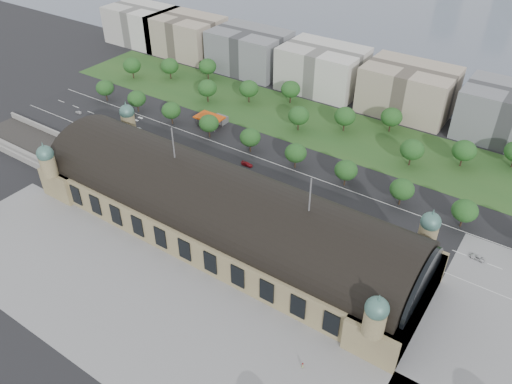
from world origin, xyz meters
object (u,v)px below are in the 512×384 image
Objects in this scene: traffic_car_2 at (159,151)px; parked_car_3 at (140,149)px; traffic_car_1 at (140,130)px; traffic_car_3 at (247,164)px; parked_car_5 at (205,182)px; bus_west at (275,189)px; traffic_car_0 at (79,112)px; petrol_station at (215,119)px; traffic_car_4 at (286,192)px; parked_car_1 at (132,146)px; parked_car_4 at (169,167)px; parked_car_6 at (175,163)px; traffic_car_6 at (477,257)px; parked_car_2 at (169,160)px; parked_car_0 at (125,143)px; bus_mid at (308,211)px; bus_east at (353,228)px; pedestrian_0 at (303,365)px.

parked_car_3 reaches higher than traffic_car_2.
traffic_car_1 and traffic_car_3 have the same top height.
parked_car_5 is 0.41× the size of bus_west.
traffic_car_0 is 54.34m from parked_car_3.
petrol_station is 37.89m from traffic_car_1.
traffic_car_4 is 0.76× the size of parked_car_1.
parked_car_6 reaches higher than parked_car_4.
traffic_car_6 reaches higher than traffic_car_2.
parked_car_2 is at bearing -79.02° from traffic_car_6.
traffic_car_4 is at bearing -89.21° from traffic_car_1.
parked_car_1 is 23.05m from parked_car_2.
parked_car_0 is 0.36× the size of bus_mid.
parked_car_3 is at bearing 55.84° from parked_car_1.
parked_car_4 is 85.29m from bus_east.
petrol_station is 84.42m from bus_mid.
parked_car_2 is 0.46× the size of bus_west.
traffic_car_1 reaches higher than parked_car_6.
parked_car_6 reaches higher than parked_car_5.
traffic_car_0 is 49.08m from parked_car_1.
bus_mid is at bearing 111.59° from pedestrian_0.
traffic_car_3 is at bearing -87.03° from traffic_car_6.
traffic_car_0 is (-66.62, -31.48, -2.25)m from petrol_station.
bus_west is at bearing 121.42° from pedestrian_0.
traffic_car_0 is 127.65m from traffic_car_4.
bus_west is at bearing 73.23° from bus_mid.
bus_east reaches higher than parked_car_0.
bus_mid reaches higher than traffic_car_2.
bus_east is at bearing 95.33° from traffic_car_2.
bus_east is 6.98× the size of pedestrian_0.
bus_mid reaches higher than parked_car_1.
pedestrian_0 is at bearing -137.28° from traffic_car_3.
parked_car_6 is (21.49, 0.00, 0.00)m from parked_car_3.
traffic_car_0 reaches higher than parked_car_4.
traffic_car_2 is at bearing -81.57° from traffic_car_4.
traffic_car_0 is at bearing 152.47° from pedestrian_0.
bus_west reaches higher than traffic_car_1.
parked_car_6 is (8.48, -40.28, -2.21)m from petrol_station.
parked_car_6 is 0.39× the size of bus_mid.
traffic_car_2 is 0.38× the size of bus_mid.
traffic_car_0 is at bearing -88.17° from traffic_car_2.
parked_car_6 is (-20.62, 4.00, 0.10)m from parked_car_5.
traffic_car_3 is 104.07m from pedestrian_0.
parked_car_4 is at bearing 127.52° from traffic_car_3.
parked_car_2 is at bearing 143.97° from pedestrian_0.
parked_car_3 is (-17.71, 0.00, -0.03)m from parked_car_2.
pedestrian_0 is (78.22, -54.28, 0.31)m from parked_car_5.
traffic_car_2 is 0.43× the size of bus_west.
traffic_car_4 is at bearing 118.04° from pedestrian_0.
traffic_car_2 is 128.34m from pedestrian_0.
parked_car_1 is at bearing 64.44° from parked_car_0.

